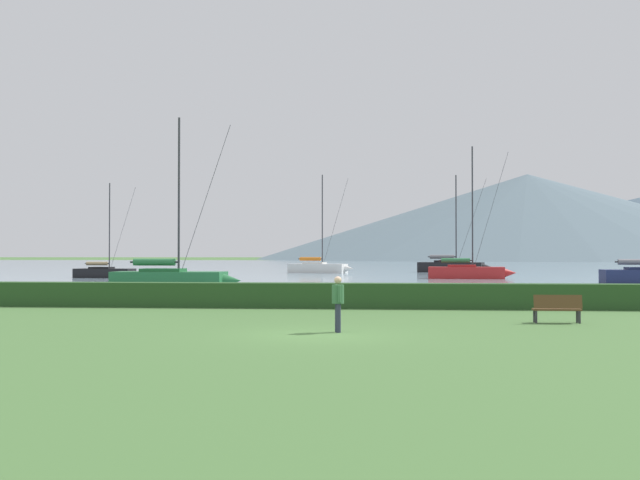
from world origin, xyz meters
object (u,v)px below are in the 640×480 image
Objects in this scene: sailboat_slip_11 at (467,271)px; park_bench_near_path at (557,307)px; sailboat_slip_1 at (319,267)px; sailboat_slip_10 at (452,266)px; sailboat_slip_2 at (105,272)px; person_standing_walker at (338,299)px; sailboat_slip_5 at (171,278)px.

park_bench_near_path is (-1.76, -46.66, -0.16)m from sailboat_slip_11.
sailboat_slip_10 is at bearing 31.66° from sailboat_slip_1.
sailboat_slip_11 is at bearing 7.74° from sailboat_slip_2.
person_standing_walker is (-9.45, -75.28, 0.20)m from sailboat_slip_10.
park_bench_near_path is at bearing -48.08° from sailboat_slip_2.
sailboat_slip_2 reaches higher than park_bench_near_path.
sailboat_slip_11 reaches higher than sailboat_slip_1.
sailboat_slip_1 reaches higher than sailboat_slip_5.
person_standing_walker is at bearing -152.81° from park_bench_near_path.
sailboat_slip_1 is 7.61× the size of park_bench_near_path.
sailboat_slip_5 reaches higher than sailboat_slip_2.
sailboat_slip_1 is 28.22m from sailboat_slip_2.
sailboat_slip_2 is 0.75× the size of sailboat_slip_10.
sailboat_slip_10 is (22.16, 48.64, 0.07)m from sailboat_slip_5.
sailboat_slip_11 reaches higher than sailboat_slip_5.
sailboat_slip_2 is at bearing 103.37° from person_standing_walker.
sailboat_slip_10 reaches higher than sailboat_slip_1.
sailboat_slip_2 is 43.70m from sailboat_slip_10.
sailboat_slip_1 is 0.98× the size of sailboat_slip_10.
sailboat_slip_2 is 56.33m from park_bench_near_path.
sailboat_slip_10 is 75.88m from person_standing_walker.
sailboat_slip_5 reaches higher than park_bench_near_path.
sailboat_slip_10 is 25.00m from sailboat_slip_11.
sailboat_slip_10 is (16.44, 4.81, 0.09)m from sailboat_slip_1.
sailboat_slip_2 is 0.74× the size of sailboat_slip_11.
sailboat_slip_5 is 29.53m from person_standing_walker.
sailboat_slip_11 is (15.86, -20.19, 0.00)m from sailboat_slip_1.
sailboat_slip_11 is 46.70m from park_bench_near_path.
sailboat_slip_2 is (-18.75, -21.09, -0.13)m from sailboat_slip_1.
sailboat_slip_5 reaches higher than person_standing_walker.
sailboat_slip_10 reaches higher than sailboat_slip_5.
sailboat_slip_11 is 51.06m from person_standing_walker.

